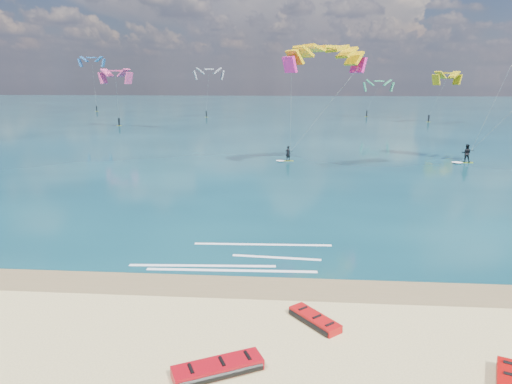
% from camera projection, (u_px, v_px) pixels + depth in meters
% --- Properties ---
extents(ground, '(320.00, 320.00, 0.00)m').
position_uv_depth(ground, '(265.00, 152.00, 55.96)').
color(ground, tan).
rests_on(ground, ground).
extents(wet_sand_strip, '(320.00, 2.40, 0.01)m').
position_uv_depth(wet_sand_strip, '(220.00, 285.00, 20.21)').
color(wet_sand_strip, brown).
rests_on(wet_sand_strip, ground).
extents(sea, '(320.00, 200.00, 0.04)m').
position_uv_depth(sea, '(279.00, 112.00, 117.81)').
color(sea, '#0A2E3A').
rests_on(sea, ground).
extents(packed_kite_left, '(3.24, 2.36, 0.42)m').
position_uv_depth(packed_kite_left, '(218.00, 373.00, 14.25)').
color(packed_kite_left, '#A70813').
rests_on(packed_kite_left, ground).
extents(packed_kite_mid, '(2.30, 2.46, 0.36)m').
position_uv_depth(packed_kite_mid, '(314.00, 323.00, 17.13)').
color(packed_kite_mid, '#BB0D0E').
rests_on(packed_kite_mid, ground).
extents(kitesurfer_main, '(10.45, 7.47, 13.33)m').
position_uv_depth(kitesurfer_main, '(307.00, 98.00, 45.56)').
color(kitesurfer_main, '#9EC517').
rests_on(kitesurfer_main, sea).
extents(shoreline_foam, '(10.12, 4.07, 0.01)m').
position_uv_depth(shoreline_foam, '(241.00, 259.00, 22.98)').
color(shoreline_foam, white).
rests_on(shoreline_foam, ground).
extents(distant_kites, '(84.65, 37.46, 13.46)m').
position_uv_depth(distant_kites, '(225.00, 94.00, 96.72)').
color(distant_kites, '#255EA2').
rests_on(distant_kites, ground).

